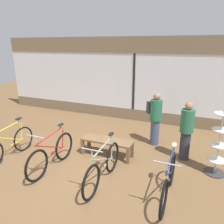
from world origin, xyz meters
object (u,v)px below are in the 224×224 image
bicycle_far_left (9,145)px  accessory_rack (218,148)px  bicycle_right (103,167)px  bicycle_far_right (169,181)px  customer_near_rack (155,117)px  display_bench (107,143)px  customer_by_window (186,130)px  bicycle_left (52,154)px

bicycle_far_left → accessory_rack: 5.21m
bicycle_right → bicycle_far_right: bearing=1.9°
bicycle_far_right → customer_near_rack: size_ratio=1.07×
bicycle_far_left → bicycle_right: bicycle_right is taller
bicycle_far_left → display_bench: size_ratio=1.25×
customer_by_window → bicycle_far_right: bearing=-94.6°
bicycle_far_right → bicycle_right: bearing=-178.1°
bicycle_right → customer_by_window: 2.40m
bicycle_far_left → bicycle_far_right: (4.14, 0.03, -0.01)m
display_bench → customer_by_window: bearing=18.4°
bicycle_left → bicycle_right: size_ratio=0.99×
customer_near_rack → display_bench: bearing=-129.7°
bicycle_far_right → display_bench: size_ratio=1.22×
bicycle_far_left → customer_by_window: (4.28, 1.79, 0.42)m
bicycle_far_left → customer_near_rack: customer_near_rack is taller
bicycle_left → customer_by_window: 3.43m
bicycle_right → display_bench: (-0.43, 1.15, -0.01)m
display_bench → bicycle_right: bearing=-69.7°
bicycle_right → customer_near_rack: customer_near_rack is taller
bicycle_far_left → accessory_rack: (5.03, 1.35, 0.26)m
bicycle_far_left → accessory_rack: bearing=15.0°
accessory_rack → customer_by_window: accessory_rack is taller
bicycle_right → accessory_rack: accessory_rack is taller
bicycle_far_left → bicycle_far_right: size_ratio=1.02×
bicycle_right → bicycle_far_right: bicycle_right is taller
bicycle_left → display_bench: 1.47m
bicycle_left → customer_near_rack: size_ratio=1.11×
bicycle_left → customer_by_window: (2.92, 1.76, 0.42)m
display_bench → bicycle_left: bearing=-131.1°
customer_near_rack → bicycle_far_right: bearing=-71.2°
accessory_rack → customer_by_window: size_ratio=1.01×
bicycle_far_left → display_bench: (2.32, 1.14, -0.01)m
bicycle_far_right → customer_by_window: (0.14, 1.76, 0.43)m
accessory_rack → customer_by_window: (-0.75, 0.44, 0.16)m
bicycle_far_right → customer_by_window: 1.81m
display_bench → customer_by_window: size_ratio=0.90×
accessory_rack → customer_by_window: bearing=149.6°
bicycle_right → customer_near_rack: bearing=76.0°
bicycle_right → accessory_rack: bearing=30.9°
bicycle_right → bicycle_far_right: (1.39, 0.04, -0.01)m
bicycle_left → bicycle_right: bearing=-1.9°
bicycle_left → display_bench: (0.97, 1.11, -0.01)m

